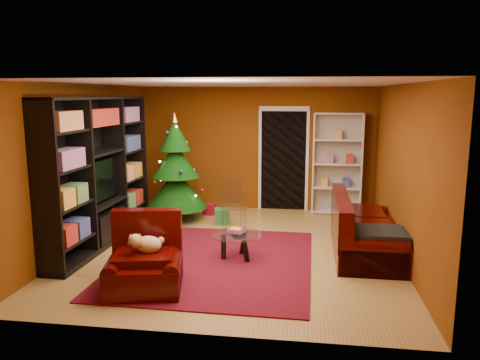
# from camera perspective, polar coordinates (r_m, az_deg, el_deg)

# --- Properties ---
(floor) EXTENTS (5.00, 5.50, 0.05)m
(floor) POSITION_cam_1_polar(r_m,az_deg,el_deg) (7.61, -0.43, -8.54)
(floor) COLOR #A07B3E
(floor) RESTS_ON ground
(ceiling) EXTENTS (5.00, 5.50, 0.05)m
(ceiling) POSITION_cam_1_polar(r_m,az_deg,el_deg) (7.20, -0.46, 11.85)
(ceiling) COLOR silver
(ceiling) RESTS_ON wall_back
(wall_back) EXTENTS (5.00, 0.05, 2.60)m
(wall_back) POSITION_cam_1_polar(r_m,az_deg,el_deg) (10.01, 1.91, 3.84)
(wall_back) COLOR brown
(wall_back) RESTS_ON ground
(wall_left) EXTENTS (0.05, 5.50, 2.60)m
(wall_left) POSITION_cam_1_polar(r_m,az_deg,el_deg) (8.05, -18.52, 1.70)
(wall_left) COLOR brown
(wall_left) RESTS_ON ground
(wall_right) EXTENTS (0.05, 5.50, 2.60)m
(wall_right) POSITION_cam_1_polar(r_m,az_deg,el_deg) (7.35, 19.42, 0.86)
(wall_right) COLOR brown
(wall_right) RESTS_ON ground
(doorway) EXTENTS (1.06, 0.60, 2.16)m
(doorway) POSITION_cam_1_polar(r_m,az_deg,el_deg) (9.95, 5.31, 2.31)
(doorway) COLOR black
(doorway) RESTS_ON floor
(rug) EXTENTS (2.86, 3.33, 0.02)m
(rug) POSITION_cam_1_polar(r_m,az_deg,el_deg) (7.03, -3.11, -9.86)
(rug) COLOR maroon
(rug) RESTS_ON floor
(media_unit) EXTENTS (0.56, 3.15, 2.41)m
(media_unit) POSITION_cam_1_polar(r_m,az_deg,el_deg) (7.94, -16.94, 0.96)
(media_unit) COLOR black
(media_unit) RESTS_ON floor
(christmas_tree) EXTENTS (1.23, 1.23, 2.12)m
(christmas_tree) POSITION_cam_1_polar(r_m,az_deg,el_deg) (9.12, -7.85, 1.38)
(christmas_tree) COLOR #0A3B0A
(christmas_tree) RESTS_ON floor
(gift_box_teal) EXTENTS (0.32, 0.32, 0.31)m
(gift_box_teal) POSITION_cam_1_polar(r_m,az_deg,el_deg) (10.02, -6.14, -2.86)
(gift_box_teal) COLOR #22757F
(gift_box_teal) RESTS_ON floor
(gift_box_green) EXTENTS (0.34, 0.34, 0.29)m
(gift_box_green) POSITION_cam_1_polar(r_m,az_deg,el_deg) (8.98, -2.18, -4.44)
(gift_box_green) COLOR #26793B
(gift_box_green) RESTS_ON floor
(gift_box_red) EXTENTS (0.26, 0.26, 0.22)m
(gift_box_red) POSITION_cam_1_polar(r_m,az_deg,el_deg) (9.68, -3.71, -3.56)
(gift_box_red) COLOR maroon
(gift_box_red) RESTS_ON floor
(white_bookshelf) EXTENTS (1.00, 0.39, 2.13)m
(white_bookshelf) POSITION_cam_1_polar(r_m,az_deg,el_deg) (9.81, 11.75, 1.94)
(white_bookshelf) COLOR white
(white_bookshelf) RESTS_ON floor
(armchair) EXTENTS (1.18, 1.18, 0.78)m
(armchair) POSITION_cam_1_polar(r_m,az_deg,el_deg) (6.08, -11.58, -9.57)
(armchair) COLOR black
(armchair) RESTS_ON rug
(dog) EXTENTS (0.45, 0.37, 0.25)m
(dog) POSITION_cam_1_polar(r_m,az_deg,el_deg) (6.06, -11.11, -7.72)
(dog) COLOR beige
(dog) RESTS_ON armchair
(sofa) EXTENTS (0.98, 2.14, 0.92)m
(sofa) POSITION_cam_1_polar(r_m,az_deg,el_deg) (7.52, 15.13, -5.26)
(sofa) COLOR black
(sofa) RESTS_ON rug
(coffee_table) EXTENTS (0.96, 0.96, 0.48)m
(coffee_table) POSITION_cam_1_polar(r_m,az_deg,el_deg) (7.08, -0.30, -8.08)
(coffee_table) COLOR gray
(coffee_table) RESTS_ON rug
(acrylic_chair) EXTENTS (0.56, 0.58, 0.83)m
(acrylic_chair) POSITION_cam_1_polar(r_m,az_deg,el_deg) (8.55, -0.79, -3.30)
(acrylic_chair) COLOR #66605B
(acrylic_chair) RESTS_ON rug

